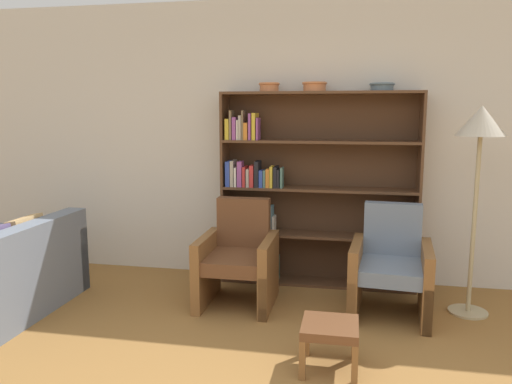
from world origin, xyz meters
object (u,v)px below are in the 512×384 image
bookshelf (299,194)px  armchair_leather (238,259)px  bowl_copper (382,86)px  floor_lamp (480,135)px  bowl_slate (269,87)px  armchair_cushioned (391,268)px  footstool (330,331)px  bowl_stoneware (315,86)px

bookshelf → armchair_leather: 0.93m
bowl_copper → armchair_leather: bowl_copper is taller
bookshelf → bowl_copper: size_ratio=8.19×
bowl_copper → floor_lamp: bearing=-33.5°
bowl_slate → armchair_leather: 1.65m
armchair_cushioned → armchair_leather: bearing=4.9°
bowl_slate → floor_lamp: (1.79, -0.50, -0.42)m
armchair_leather → armchair_cushioned: bearing=179.9°
bowl_slate → armchair_cushioned: bowl_slate is taller
bowl_slate → bookshelf: bearing=3.3°
armchair_cushioned → footstool: 1.13m
bowl_stoneware → floor_lamp: size_ratio=0.14×
bowl_copper → armchair_leather: 2.03m
bookshelf → armchair_leather: (-0.46, -0.64, -0.49)m
bookshelf → bowl_copper: bowl_copper is taller
bowl_stoneware → bowl_copper: (0.61, 0.00, -0.01)m
armchair_cushioned → bookshelf: bearing=-32.4°
bookshelf → bowl_slate: 1.06m
armchair_leather → floor_lamp: floor_lamp is taller
floor_lamp → bookshelf: bearing=161.0°
armchair_cushioned → bowl_copper: bearing=-76.2°
bowl_copper → armchair_cushioned: bearing=-81.1°
footstool → armchair_leather: bearing=129.4°
bookshelf → floor_lamp: bookshelf is taller
bookshelf → bowl_copper: 1.26m
bowl_slate → bowl_stoneware: (0.43, -0.00, 0.00)m
bowl_stoneware → armchair_leather: size_ratio=0.26×
armchair_cushioned → bowl_stoneware: bearing=-36.5°
bowl_slate → armchair_leather: size_ratio=0.22×
bowl_slate → footstool: 2.44m
bowl_slate → bowl_copper: (1.04, -0.00, -0.01)m
bowl_stoneware → armchair_leather: bowl_stoneware is taller
bowl_stoneware → footstool: bearing=-81.2°
bowl_stoneware → armchair_cushioned: (0.71, -0.62, -1.52)m
bowl_copper → bowl_stoneware: bearing=180.0°
floor_lamp → armchair_leather: bearing=-176.3°
armchair_leather → armchair_cushioned: (1.30, -0.00, 0.00)m
bowl_copper → footstool: bowl_copper is taller
bowl_copper → floor_lamp: size_ratio=0.13×
footstool → armchair_cushioned: bearing=66.5°
bowl_copper → armchair_leather: (-1.20, -0.62, -1.51)m
bookshelf → footstool: (0.39, -1.67, -0.63)m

